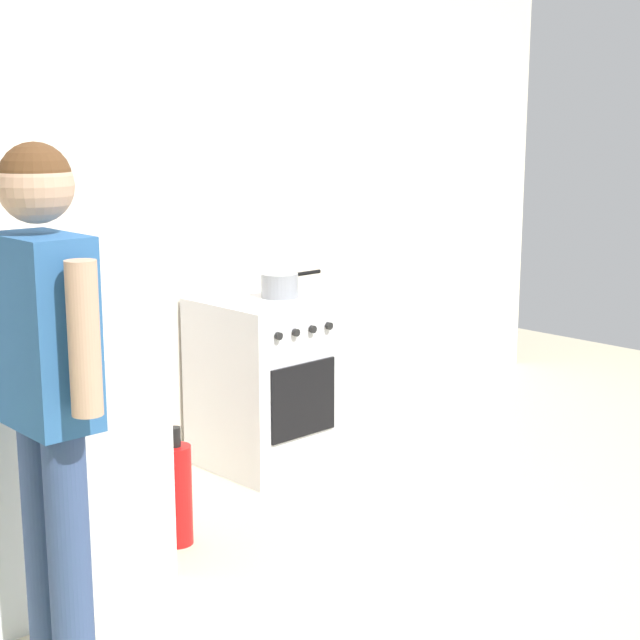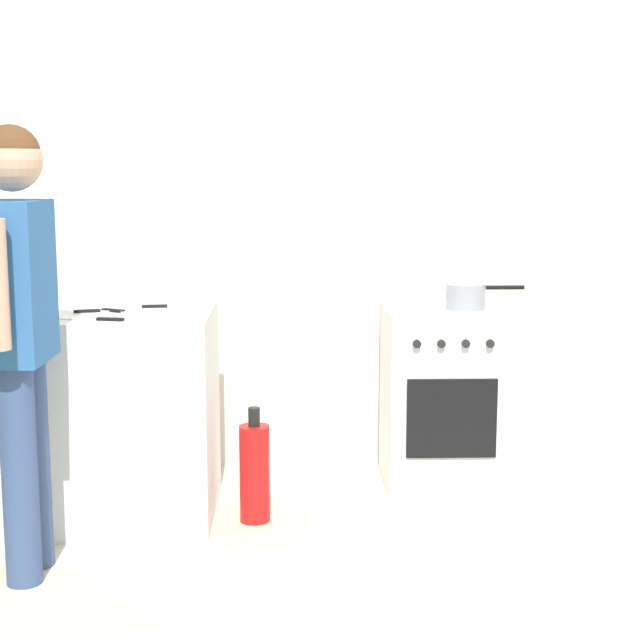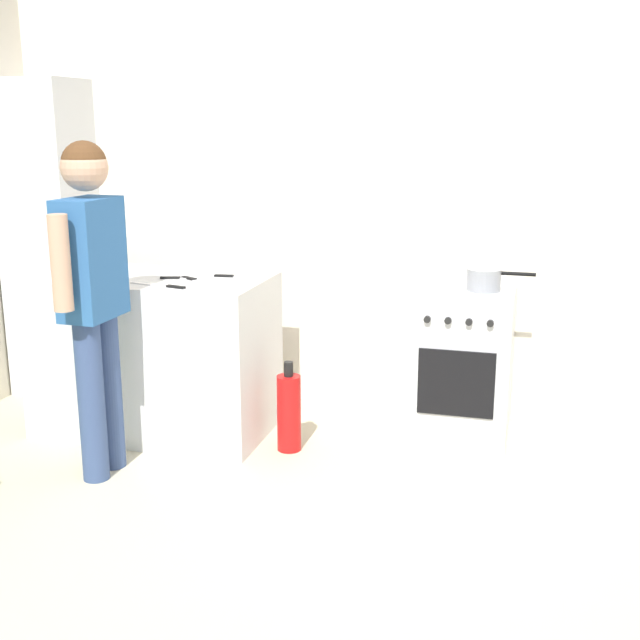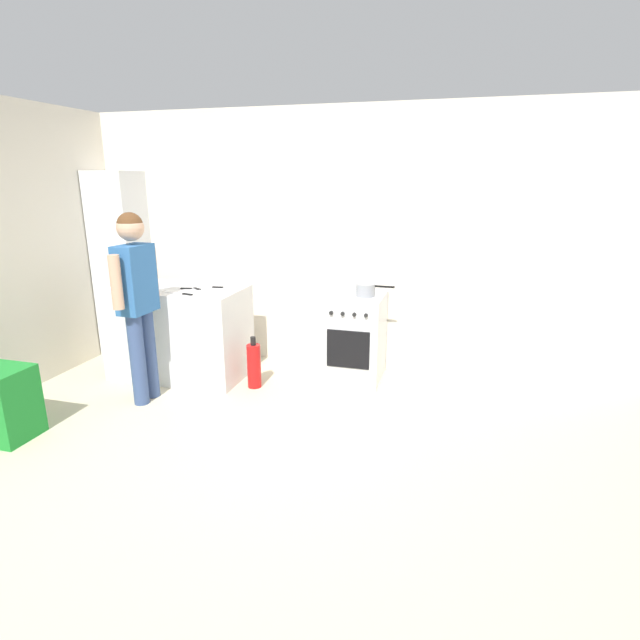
{
  "view_description": "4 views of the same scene",
  "coord_description": "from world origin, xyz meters",
  "px_view_note": "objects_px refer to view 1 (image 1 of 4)",
  "views": [
    {
      "loc": [
        -2.7,
        -2.03,
        1.73
      ],
      "look_at": [
        0.0,
        0.79,
        0.91
      ],
      "focal_mm": 55.0,
      "sensor_mm": 36.0,
      "label": 1
    },
    {
      "loc": [
        -0.35,
        -2.93,
        1.53
      ],
      "look_at": [
        -0.25,
        0.87,
        0.91
      ],
      "focal_mm": 55.0,
      "sensor_mm": 36.0,
      "label": 2
    },
    {
      "loc": [
        0.73,
        -2.79,
        1.75
      ],
      "look_at": [
        -0.25,
        0.77,
        0.83
      ],
      "focal_mm": 45.0,
      "sensor_mm": 36.0,
      "label": 3
    },
    {
      "loc": [
        1.27,
        -2.99,
        1.92
      ],
      "look_at": [
        0.22,
        0.79,
        0.81
      ],
      "focal_mm": 28.0,
      "sensor_mm": 36.0,
      "label": 4
    }
  ],
  "objects_px": {
    "knife_bread": "(31,364)",
    "person": "(46,367)",
    "knife_chef": "(46,349)",
    "oven_left": "(262,383)",
    "fire_extinguisher": "(176,494)",
    "pot": "(280,285)",
    "knife_paring": "(52,336)",
    "knife_utility": "(7,352)"
  },
  "relations": [
    {
      "from": "oven_left",
      "to": "knife_paring",
      "type": "height_order",
      "value": "knife_paring"
    },
    {
      "from": "knife_chef",
      "to": "person",
      "type": "xyz_separation_m",
      "value": [
        -0.3,
        -0.57,
        0.09
      ]
    },
    {
      "from": "oven_left",
      "to": "knife_chef",
      "type": "bearing_deg",
      "value": -162.55
    },
    {
      "from": "knife_chef",
      "to": "oven_left",
      "type": "bearing_deg",
      "value": 17.45
    },
    {
      "from": "knife_bread",
      "to": "person",
      "type": "bearing_deg",
      "value": -110.96
    },
    {
      "from": "fire_extinguisher",
      "to": "oven_left",
      "type": "bearing_deg",
      "value": 28.78
    },
    {
      "from": "pot",
      "to": "knife_chef",
      "type": "bearing_deg",
      "value": -164.6
    },
    {
      "from": "knife_chef",
      "to": "knife_bread",
      "type": "relative_size",
      "value": 0.82
    },
    {
      "from": "oven_left",
      "to": "person",
      "type": "bearing_deg",
      "value": -149.24
    },
    {
      "from": "pot",
      "to": "fire_extinguisher",
      "type": "relative_size",
      "value": 0.73
    },
    {
      "from": "knife_paring",
      "to": "knife_utility",
      "type": "distance_m",
      "value": 0.27
    },
    {
      "from": "oven_left",
      "to": "knife_bread",
      "type": "distance_m",
      "value": 1.72
    },
    {
      "from": "pot",
      "to": "knife_bread",
      "type": "distance_m",
      "value": 1.74
    },
    {
      "from": "knife_utility",
      "to": "knife_chef",
      "type": "bearing_deg",
      "value": -20.03
    },
    {
      "from": "oven_left",
      "to": "knife_bread",
      "type": "bearing_deg",
      "value": -158.51
    },
    {
      "from": "knife_paring",
      "to": "person",
      "type": "xyz_separation_m",
      "value": [
        -0.41,
        -0.73,
        0.09
      ]
    },
    {
      "from": "pot",
      "to": "knife_bread",
      "type": "height_order",
      "value": "pot"
    },
    {
      "from": "pot",
      "to": "person",
      "type": "distance_m",
      "value": 2.04
    },
    {
      "from": "oven_left",
      "to": "fire_extinguisher",
      "type": "distance_m",
      "value": 1.01
    },
    {
      "from": "knife_bread",
      "to": "fire_extinguisher",
      "type": "bearing_deg",
      "value": 10.77
    },
    {
      "from": "knife_utility",
      "to": "fire_extinguisher",
      "type": "relative_size",
      "value": 0.5
    },
    {
      "from": "oven_left",
      "to": "pot",
      "type": "bearing_deg",
      "value": -14.19
    },
    {
      "from": "knife_chef",
      "to": "knife_bread",
      "type": "height_order",
      "value": "same"
    },
    {
      "from": "oven_left",
      "to": "pot",
      "type": "relative_size",
      "value": 2.34
    },
    {
      "from": "knife_bread",
      "to": "person",
      "type": "relative_size",
      "value": 0.21
    },
    {
      "from": "knife_paring",
      "to": "fire_extinguisher",
      "type": "xyz_separation_m",
      "value": [
        0.41,
        -0.21,
        -0.69
      ]
    },
    {
      "from": "knife_paring",
      "to": "knife_chef",
      "type": "bearing_deg",
      "value": -124.51
    },
    {
      "from": "knife_chef",
      "to": "knife_paring",
      "type": "height_order",
      "value": "same"
    },
    {
      "from": "knife_utility",
      "to": "knife_bread",
      "type": "bearing_deg",
      "value": -95.46
    },
    {
      "from": "knife_paring",
      "to": "fire_extinguisher",
      "type": "relative_size",
      "value": 0.42
    },
    {
      "from": "knife_chef",
      "to": "person",
      "type": "bearing_deg",
      "value": -117.78
    },
    {
      "from": "knife_bread",
      "to": "oven_left",
      "type": "bearing_deg",
      "value": 21.49
    },
    {
      "from": "knife_chef",
      "to": "knife_paring",
      "type": "distance_m",
      "value": 0.2
    },
    {
      "from": "knife_chef",
      "to": "pot",
      "type": "bearing_deg",
      "value": 15.4
    },
    {
      "from": "knife_utility",
      "to": "knife_bread",
      "type": "height_order",
      "value": "same"
    },
    {
      "from": "knife_paring",
      "to": "knife_bread",
      "type": "xyz_separation_m",
      "value": [
        -0.26,
        -0.33,
        -0.0
      ]
    },
    {
      "from": "knife_bread",
      "to": "person",
      "type": "height_order",
      "value": "person"
    },
    {
      "from": "oven_left",
      "to": "pot",
      "type": "xyz_separation_m",
      "value": [
        0.1,
        -0.03,
        0.48
      ]
    },
    {
      "from": "knife_chef",
      "to": "knife_bread",
      "type": "distance_m",
      "value": 0.22
    },
    {
      "from": "person",
      "to": "pot",
      "type": "bearing_deg",
      "value": 28.67
    },
    {
      "from": "pot",
      "to": "person",
      "type": "xyz_separation_m",
      "value": [
        -1.79,
        -0.98,
        0.08
      ]
    },
    {
      "from": "oven_left",
      "to": "person",
      "type": "height_order",
      "value": "person"
    }
  ]
}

